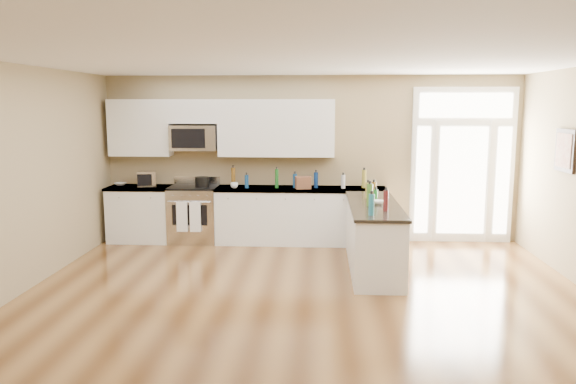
{
  "coord_description": "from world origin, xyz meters",
  "views": [
    {
      "loc": [
        0.17,
        -5.55,
        2.31
      ],
      "look_at": [
        -0.27,
        2.0,
        1.13
      ],
      "focal_mm": 35.0,
      "sensor_mm": 36.0,
      "label": 1
    }
  ],
  "objects_px": {
    "stockpot": "(202,181)",
    "toaster_oven": "(147,179)",
    "kitchen_range": "(194,214)",
    "peninsula_cabinet": "(373,239)"
  },
  "relations": [
    {
      "from": "peninsula_cabinet",
      "to": "toaster_oven",
      "type": "relative_size",
      "value": 7.7
    },
    {
      "from": "stockpot",
      "to": "toaster_oven",
      "type": "bearing_deg",
      "value": 177.23
    },
    {
      "from": "toaster_oven",
      "to": "kitchen_range",
      "type": "bearing_deg",
      "value": -12.69
    },
    {
      "from": "peninsula_cabinet",
      "to": "kitchen_range",
      "type": "xyz_separation_m",
      "value": [
        -2.89,
        1.45,
        0.04
      ]
    },
    {
      "from": "peninsula_cabinet",
      "to": "stockpot",
      "type": "xyz_separation_m",
      "value": [
        -2.73,
        1.39,
        0.61
      ]
    },
    {
      "from": "peninsula_cabinet",
      "to": "stockpot",
      "type": "relative_size",
      "value": 9.81
    },
    {
      "from": "kitchen_range",
      "to": "toaster_oven",
      "type": "xyz_separation_m",
      "value": [
        -0.79,
        -0.01,
        0.59
      ]
    },
    {
      "from": "peninsula_cabinet",
      "to": "kitchen_range",
      "type": "distance_m",
      "value": 3.23
    },
    {
      "from": "kitchen_range",
      "to": "stockpot",
      "type": "xyz_separation_m",
      "value": [
        0.16,
        -0.06,
        0.56
      ]
    },
    {
      "from": "stockpot",
      "to": "peninsula_cabinet",
      "type": "bearing_deg",
      "value": -27.03
    }
  ]
}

